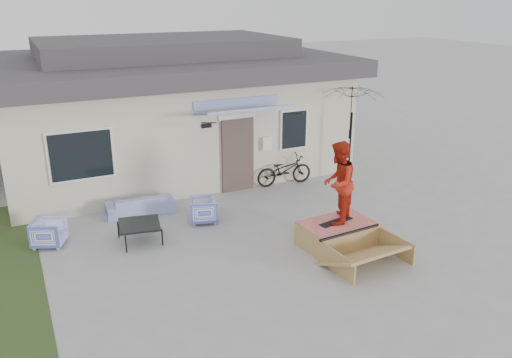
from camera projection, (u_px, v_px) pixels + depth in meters
name	position (u px, v px, depth m)	size (l,w,h in m)	color
ground	(280.00, 266.00, 10.95)	(90.00, 90.00, 0.00)	#9D9D9D
grass_strip	(5.00, 276.00, 10.53)	(1.40, 8.00, 0.01)	#2A3D1B
house	(166.00, 104.00, 17.09)	(10.80, 8.49, 4.10)	beige
loveseat	(140.00, 201.00, 13.44)	(1.70, 0.50, 0.66)	#384CBB
armchair_left	(49.00, 231.00, 11.73)	(0.67, 0.62, 0.68)	#384CBB
armchair_right	(203.00, 209.00, 12.96)	(0.66, 0.62, 0.68)	#384CBB
coffee_table	(140.00, 232.00, 11.94)	(0.91, 0.91, 0.45)	black
bicycle	(284.00, 167.00, 15.41)	(0.60, 1.71, 1.09)	black
patio_umbrella	(351.00, 124.00, 15.35)	(2.06, 1.96, 2.20)	black
skate_ramp	(337.00, 234.00, 11.79)	(1.58, 2.11, 0.53)	#A28048
skateboard	(336.00, 221.00, 11.74)	(0.88, 0.22, 0.05)	black
skater	(338.00, 181.00, 11.42)	(0.90, 0.70, 1.85)	#B12112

